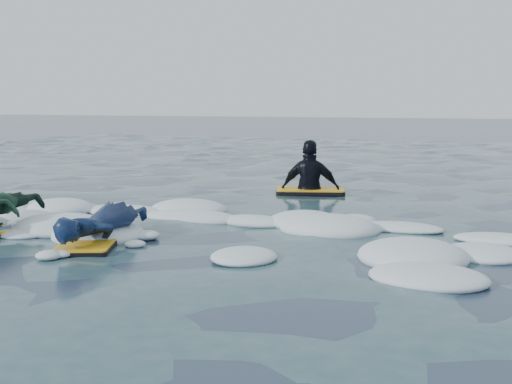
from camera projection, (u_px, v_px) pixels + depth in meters
ground at (134, 240)px, 7.59m from camera, size 120.00×120.00×0.00m
foam_band at (174, 225)px, 8.55m from camera, size 12.00×3.10×0.30m
prone_woman_unit at (100, 225)px, 7.39m from camera, size 0.97×1.71×0.43m
prone_child_unit at (1, 213)px, 7.96m from camera, size 0.67×1.30×0.50m
waiting_rider_unit at (310, 191)px, 11.44m from camera, size 1.34×0.97×1.81m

